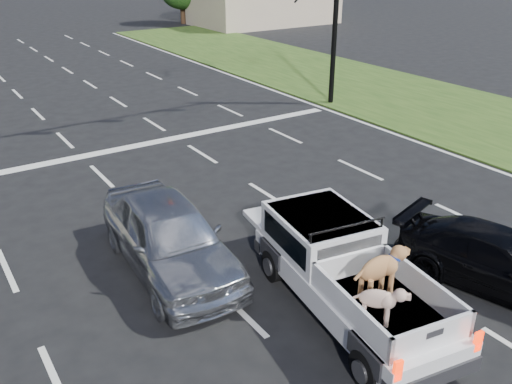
{
  "coord_description": "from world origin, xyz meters",
  "views": [
    {
      "loc": [
        -6.23,
        -7.41,
        6.51
      ],
      "look_at": [
        -0.01,
        2.0,
        1.32
      ],
      "focal_mm": 38.0,
      "sensor_mm": 36.0,
      "label": 1
    }
  ],
  "objects": [
    {
      "name": "ground",
      "position": [
        0.0,
        0.0,
        0.0
      ],
      "size": [
        160.0,
        160.0,
        0.0
      ],
      "primitive_type": "plane",
      "color": "black",
      "rests_on": "ground"
    },
    {
      "name": "road_markings",
      "position": [
        0.0,
        6.56,
        0.01
      ],
      "size": [
        17.75,
        60.0,
        0.01
      ],
      "color": "silver",
      "rests_on": "ground"
    },
    {
      "name": "silver_sedan",
      "position": [
        -2.2,
        2.06,
        0.81
      ],
      "size": [
        2.21,
        4.87,
        1.62
      ],
      "primitive_type": "imported",
      "rotation": [
        0.0,
        0.0,
        -0.06
      ],
      "color": "#B5B8BD",
      "rests_on": "ground"
    },
    {
      "name": "black_coupe",
      "position": [
        3.14,
        -2.28,
        0.61
      ],
      "size": [
        2.85,
        4.54,
        1.23
      ],
      "primitive_type": "imported",
      "rotation": [
        0.0,
        0.0,
        0.29
      ],
      "color": "black",
      "rests_on": "ground"
    },
    {
      "name": "building_right",
      "position": [
        22.0,
        34.0,
        1.8
      ],
      "size": [
        12.0,
        7.0,
        3.6
      ],
      "primitive_type": "cube",
      "color": "tan",
      "rests_on": "ground"
    },
    {
      "name": "pickup_truck",
      "position": [
        -0.01,
        -1.05,
        0.85
      ],
      "size": [
        2.47,
        5.07,
        1.82
      ],
      "rotation": [
        0.0,
        0.0,
        -0.16
      ],
      "color": "black",
      "rests_on": "ground"
    },
    {
      "name": "grass_shoulder_right",
      "position": [
        13.0,
        6.0,
        0.03
      ],
      "size": [
        8.0,
        60.0,
        0.06
      ],
      "primitive_type": "cube",
      "color": "#254615",
      "rests_on": "ground"
    }
  ]
}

